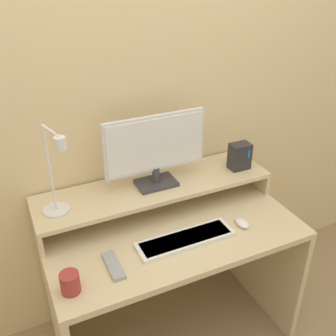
{
  "coord_description": "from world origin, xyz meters",
  "views": [
    {
      "loc": [
        -0.63,
        -0.99,
        1.83
      ],
      "look_at": [
        0.0,
        0.36,
        1.0
      ],
      "focal_mm": 42.0,
      "sensor_mm": 36.0,
      "label": 1
    }
  ],
  "objects": [
    {
      "name": "monitor_shelf",
      "position": [
        0.0,
        0.51,
        0.82
      ],
      "size": [
        1.16,
        0.3,
        0.12
      ],
      "color": "beige",
      "rests_on": "desk"
    },
    {
      "name": "remote_control",
      "position": [
        -0.32,
        0.18,
        0.72
      ],
      "size": [
        0.05,
        0.17,
        0.02
      ],
      "color": "#99999E",
      "rests_on": "desk"
    },
    {
      "name": "mouse",
      "position": [
        0.3,
        0.19,
        0.73
      ],
      "size": [
        0.05,
        0.09,
        0.03
      ],
      "color": "white",
      "rests_on": "desk"
    },
    {
      "name": "wall_back",
      "position": [
        0.0,
        0.69,
        1.25
      ],
      "size": [
        6.0,
        0.05,
        2.5
      ],
      "color": "beige",
      "rests_on": "ground_plane"
    },
    {
      "name": "desk_lamp",
      "position": [
        -0.46,
        0.44,
        1.01
      ],
      "size": [
        0.12,
        0.22,
        0.41
      ],
      "color": "silver",
      "rests_on": "monitor_shelf"
    },
    {
      "name": "monitor",
      "position": [
        0.01,
        0.51,
        1.03
      ],
      "size": [
        0.49,
        0.13,
        0.35
      ],
      "color": "#38383D",
      "rests_on": "monitor_shelf"
    },
    {
      "name": "mug",
      "position": [
        -0.51,
        0.13,
        0.75
      ],
      "size": [
        0.07,
        0.07,
        0.08
      ],
      "color": "#9E332D",
      "rests_on": "desk"
    },
    {
      "name": "desk",
      "position": [
        0.0,
        0.33,
        0.5
      ],
      "size": [
        1.16,
        0.66,
        0.71
      ],
      "color": "beige",
      "rests_on": "ground_plane"
    },
    {
      "name": "router_dock",
      "position": [
        0.46,
        0.48,
        0.91
      ],
      "size": [
        0.1,
        0.08,
        0.14
      ],
      "color": "#28282D",
      "rests_on": "monitor_shelf"
    },
    {
      "name": "keyboard",
      "position": [
        0.01,
        0.2,
        0.72
      ],
      "size": [
        0.44,
        0.13,
        0.02
      ],
      "color": "white",
      "rests_on": "desk"
    }
  ]
}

